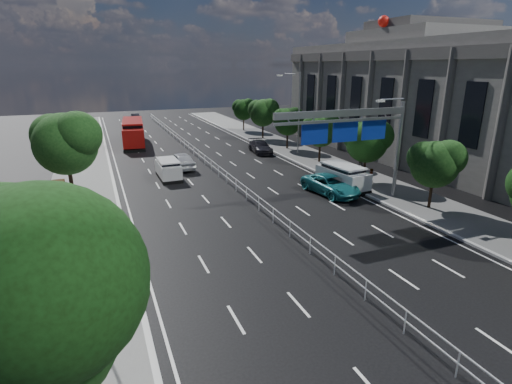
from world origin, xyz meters
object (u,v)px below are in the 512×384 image
near_car_silver (181,160)px  pedestrian_a (370,178)px  toilet_sign (81,280)px  silver_minivan (342,177)px  overhead_gantry (356,127)px  parked_car_teal (331,185)px  parked_car_dark (260,147)px  red_bus (133,132)px  pedestrian_b (360,160)px  white_minivan (168,169)px  near_car_dark (135,117)px

near_car_silver → pedestrian_a: 17.96m
toilet_sign → silver_minivan: bearing=35.0°
overhead_gantry → silver_minivan: bearing=65.5°
parked_car_teal → parked_car_dark: bearing=79.3°
parked_car_teal → parked_car_dark: (0.84, 16.34, -0.04)m
red_bus → near_car_silver: size_ratio=2.25×
silver_minivan → parked_car_dark: size_ratio=1.06×
parked_car_teal → pedestrian_b: pedestrian_b is taller
white_minivan → red_bus: size_ratio=0.37×
near_car_dark → silver_minivan: silver_minivan is taller
parked_car_dark → pedestrian_b: 12.33m
near_car_silver → pedestrian_a: pedestrian_a is taller
pedestrian_a → pedestrian_b: (2.96, 5.50, 0.02)m
parked_car_teal → pedestrian_a: bearing=-7.4°
toilet_sign → pedestrian_b: (24.35, 18.13, -2.01)m
near_car_silver → parked_car_teal: (9.19, -12.45, -0.08)m
toilet_sign → pedestrian_a: bearing=30.6°
overhead_gantry → near_car_dark: 53.98m
near_car_dark → white_minivan: bearing=90.6°
white_minivan → silver_minivan: silver_minivan is taller
toilet_sign → parked_car_teal: bearing=35.6°
overhead_gantry → white_minivan: overhead_gantry is taller
silver_minivan → parked_car_teal: 1.87m
red_bus → white_minivan: bearing=-80.7°
toilet_sign → overhead_gantry: (17.69, 10.05, 2.66)m
near_car_dark → overhead_gantry: bearing=102.9°
toilet_sign → parked_car_teal: (17.62, 12.61, -2.21)m
parked_car_dark → near_car_silver: bearing=-153.3°
overhead_gantry → parked_car_dark: (0.76, 18.90, -4.92)m
pedestrian_a → parked_car_teal: bearing=-16.8°
pedestrian_a → near_car_dark: bearing=-92.3°
white_minivan → pedestrian_a: 17.38m
white_minivan → pedestrian_b: (17.71, -3.70, 0.09)m
near_car_dark → parked_car_dark: parked_car_dark is taller
near_car_silver → pedestrian_a: (12.96, -12.42, 0.11)m
white_minivan → parked_car_teal: (10.97, -9.22, -0.12)m
near_car_silver → toilet_sign: bearing=66.2°
overhead_gantry → pedestrian_a: size_ratio=6.63×
toilet_sign → red_bus: toilet_sign is taller
white_minivan → pedestrian_b: 18.10m
toilet_sign → silver_minivan: 23.58m
white_minivan → near_car_silver: 3.69m
near_car_dark → pedestrian_a: 52.05m
near_car_dark → near_car_silver: bearing=93.2°
parked_car_teal → parked_car_dark: 16.36m
near_car_silver → pedestrian_b: (15.93, -6.93, 0.13)m
near_car_silver → parked_car_teal: near_car_silver is taller
toilet_sign → silver_minivan: (19.25, 13.47, -1.96)m
red_bus → parked_car_dark: size_ratio=2.26×
toilet_sign → near_car_dark: size_ratio=1.08×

